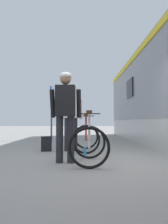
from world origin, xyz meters
TOP-DOWN VIEW (x-y plane):
  - ground_plane at (0.00, 0.00)m, footprint 80.00×80.00m
  - cyclist_near_in_dark at (-0.78, 0.06)m, footprint 0.62×0.33m
  - cyclist_far_in_white at (-0.75, 1.77)m, footprint 0.63×0.34m
  - bicycle_near_white at (-0.32, 0.00)m, footprint 0.75×1.10m
  - bicycle_far_red at (-0.34, 1.72)m, footprint 0.74×1.09m
  - backpack_on_platform at (-1.41, 1.75)m, footprint 0.31×0.23m
  - water_bottle_near_the_bikes at (-0.38, 1.04)m, footprint 0.07×0.07m
  - water_bottle_by_the_backpack at (-1.38, 1.87)m, footprint 0.08×0.08m
  - platform_sign_post at (-1.79, 5.63)m, footprint 0.08×0.70m

SIDE VIEW (x-z plane):
  - ground_plane at x=0.00m, z-range 0.00..0.00m
  - water_bottle_near_the_bikes at x=-0.38m, z-range 0.00..0.18m
  - water_bottle_by_the_backpack at x=-1.38m, z-range 0.00..0.20m
  - backpack_on_platform at x=-1.41m, z-range 0.00..0.40m
  - bicycle_near_white at x=-0.32m, z-range -0.09..0.89m
  - bicycle_far_red at x=-0.34m, z-range -0.09..0.89m
  - cyclist_near_in_dark at x=-0.78m, z-range 0.17..1.94m
  - cyclist_far_in_white at x=-0.75m, z-range 0.17..1.94m
  - platform_sign_post at x=-1.79m, z-range 0.42..2.82m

